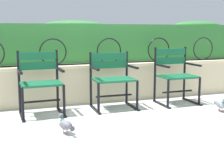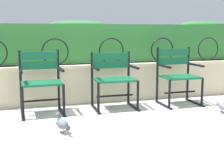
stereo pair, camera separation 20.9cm
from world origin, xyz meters
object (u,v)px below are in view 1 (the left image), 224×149
Objects in this scene: park_chair_right at (175,74)px; pigeon_far_side at (221,104)px; park_chair_centre at (112,78)px; park_chair_left at (40,81)px; pigeon_near_chairs at (65,125)px.

pigeon_far_side is (0.34, -0.70, -0.36)m from park_chair_right.
park_chair_centre is 1.05m from park_chair_right.
park_chair_centre is at bearing 0.45° from park_chair_left.
park_chair_centre is at bearing 151.92° from pigeon_far_side.
park_chair_right is 0.86m from pigeon_far_side.
pigeon_far_side is at bearing -28.08° from park_chair_centre.
pigeon_near_chairs is (-1.94, -0.91, -0.36)m from park_chair_right.
park_chair_left is at bearing 179.22° from park_chair_right.
park_chair_left reaches higher than pigeon_near_chairs.
park_chair_right is at bearing 115.50° from pigeon_far_side.
park_chair_right reaches higher than park_chair_centre.
pigeon_near_chairs is 0.98× the size of pigeon_far_side.
park_chair_left is at bearing -179.55° from park_chair_centre.
park_chair_left is 2.58m from pigeon_far_side.
park_chair_left is 1.06m from park_chair_centre.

